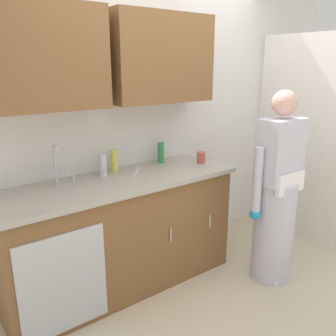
{
  "coord_description": "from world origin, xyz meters",
  "views": [
    {
      "loc": [
        -1.82,
        -1.66,
        1.81
      ],
      "look_at": [
        -0.17,
        0.55,
        1.0
      ],
      "focal_mm": 38.05,
      "sensor_mm": 36.0,
      "label": 1
    }
  ],
  "objects_px": {
    "cup_by_sink": "(201,158)",
    "knife_on_counter": "(136,172)",
    "sink": "(70,191)",
    "person_at_sink": "(276,203)",
    "bottle_water_tall": "(103,165)",
    "bottle_soap": "(114,161)",
    "bottle_cleaner_spray": "(161,153)"
  },
  "relations": [
    {
      "from": "person_at_sink",
      "to": "cup_by_sink",
      "type": "distance_m",
      "value": 0.76
    },
    {
      "from": "sink",
      "to": "bottle_soap",
      "type": "relative_size",
      "value": 2.65
    },
    {
      "from": "bottle_water_tall",
      "to": "cup_by_sink",
      "type": "distance_m",
      "value": 0.91
    },
    {
      "from": "knife_on_counter",
      "to": "person_at_sink",
      "type": "bearing_deg",
      "value": -89.28
    },
    {
      "from": "bottle_water_tall",
      "to": "sink",
      "type": "bearing_deg",
      "value": -158.24
    },
    {
      "from": "bottle_water_tall",
      "to": "bottle_cleaner_spray",
      "type": "relative_size",
      "value": 1.0
    },
    {
      "from": "person_at_sink",
      "to": "bottle_water_tall",
      "type": "xyz_separation_m",
      "value": [
        -1.15,
        0.83,
        0.34
      ]
    },
    {
      "from": "person_at_sink",
      "to": "bottle_soap",
      "type": "height_order",
      "value": "person_at_sink"
    },
    {
      "from": "sink",
      "to": "person_at_sink",
      "type": "bearing_deg",
      "value": -24.89
    },
    {
      "from": "person_at_sink",
      "to": "bottle_water_tall",
      "type": "bearing_deg",
      "value": 144.29
    },
    {
      "from": "sink",
      "to": "knife_on_counter",
      "type": "bearing_deg",
      "value": 6.83
    },
    {
      "from": "sink",
      "to": "bottle_cleaner_spray",
      "type": "bearing_deg",
      "value": 11.33
    },
    {
      "from": "bottle_water_tall",
      "to": "bottle_soap",
      "type": "xyz_separation_m",
      "value": [
        0.13,
        0.05,
        0.0
      ]
    },
    {
      "from": "person_at_sink",
      "to": "cup_by_sink",
      "type": "xyz_separation_m",
      "value": [
        -0.26,
        0.65,
        0.3
      ]
    },
    {
      "from": "bottle_soap",
      "to": "cup_by_sink",
      "type": "distance_m",
      "value": 0.79
    },
    {
      "from": "bottle_water_tall",
      "to": "cup_by_sink",
      "type": "height_order",
      "value": "bottle_water_tall"
    },
    {
      "from": "bottle_water_tall",
      "to": "bottle_soap",
      "type": "height_order",
      "value": "bottle_soap"
    },
    {
      "from": "person_at_sink",
      "to": "knife_on_counter",
      "type": "distance_m",
      "value": 1.19
    },
    {
      "from": "sink",
      "to": "knife_on_counter",
      "type": "height_order",
      "value": "sink"
    },
    {
      "from": "sink",
      "to": "person_at_sink",
      "type": "height_order",
      "value": "person_at_sink"
    },
    {
      "from": "person_at_sink",
      "to": "bottle_water_tall",
      "type": "relative_size",
      "value": 8.75
    },
    {
      "from": "bottle_cleaner_spray",
      "to": "bottle_water_tall",
      "type": "bearing_deg",
      "value": -174.88
    },
    {
      "from": "bottle_cleaner_spray",
      "to": "bottle_soap",
      "type": "bearing_deg",
      "value": -179.99
    },
    {
      "from": "person_at_sink",
      "to": "bottle_soap",
      "type": "xyz_separation_m",
      "value": [
        -1.02,
        0.88,
        0.34
      ]
    },
    {
      "from": "cup_by_sink",
      "to": "knife_on_counter",
      "type": "bearing_deg",
      "value": 169.27
    },
    {
      "from": "bottle_soap",
      "to": "bottle_cleaner_spray",
      "type": "relative_size",
      "value": 1.01
    },
    {
      "from": "sink",
      "to": "bottle_water_tall",
      "type": "relative_size",
      "value": 2.7
    },
    {
      "from": "person_at_sink",
      "to": "cup_by_sink",
      "type": "bearing_deg",
      "value": 111.92
    },
    {
      "from": "sink",
      "to": "person_at_sink",
      "type": "relative_size",
      "value": 0.31
    },
    {
      "from": "cup_by_sink",
      "to": "bottle_cleaner_spray",
      "type": "bearing_deg",
      "value": 140.22
    },
    {
      "from": "bottle_water_tall",
      "to": "knife_on_counter",
      "type": "height_order",
      "value": "bottle_water_tall"
    },
    {
      "from": "sink",
      "to": "person_at_sink",
      "type": "distance_m",
      "value": 1.66
    }
  ]
}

